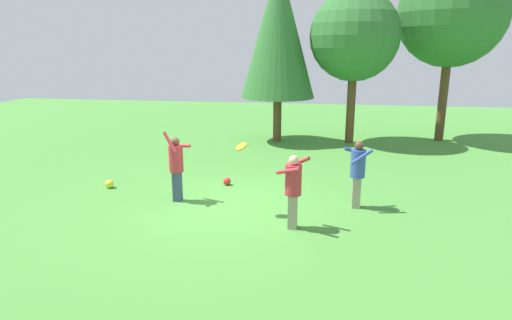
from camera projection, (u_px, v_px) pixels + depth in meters
The scene contains 11 objects.
ground_plane at pixel (223, 206), 10.23m from camera, with size 40.00×40.00×0.00m, color #478C38.
person_thrower at pixel (176, 164), 10.36m from camera, with size 0.59×0.60×1.75m.
person_catcher at pixel (293, 186), 8.77m from camera, with size 0.69×0.67×1.55m.
person_bystander at pixel (358, 169), 9.93m from camera, with size 0.65×0.62×1.59m.
frisbee at pixel (241, 146), 9.40m from camera, with size 0.36×0.36×0.15m.
ball_white at pixel (294, 173), 12.47m from camera, with size 0.28×0.28×0.28m, color white.
ball_yellow at pixel (110, 184), 11.53m from camera, with size 0.23×0.23×0.23m, color yellow.
ball_red at pixel (227, 181), 11.79m from camera, with size 0.21×0.21×0.21m, color red.
tree_far_right at pixel (452, 13), 16.36m from camera, with size 4.08×4.08×6.97m.
tree_right at pixel (355, 37), 16.17m from camera, with size 3.37×3.37×5.76m.
tree_center at pixel (278, 31), 16.37m from camera, with size 2.86×2.86×6.83m.
Camera 1 is at (2.31, -9.38, 3.62)m, focal length 30.30 mm.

